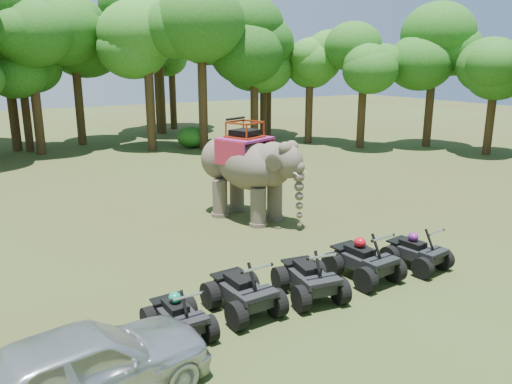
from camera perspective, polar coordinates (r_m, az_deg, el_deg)
ground at (r=14.50m, az=2.46°, el=-8.33°), size 110.00×110.00×0.00m
elephant at (r=18.22m, az=-1.05°, el=2.58°), size 3.32×4.77×3.68m
parked_car at (r=9.25m, az=-19.10°, el=-18.42°), size 4.62×2.46×1.50m
atv_0 at (r=10.91m, az=-8.91°, el=-13.27°), size 1.20×1.62×1.18m
atv_1 at (r=11.70m, az=-1.51°, el=-10.58°), size 1.41×1.88×1.35m
atv_2 at (r=12.46m, az=6.17°, el=-9.05°), size 1.58×1.99×1.34m
atv_3 at (r=13.70m, az=12.23°, el=-6.98°), size 1.48×1.95×1.38m
atv_4 at (r=14.81m, az=17.92°, el=-5.99°), size 1.42×1.81×1.24m
tree_0 at (r=36.82m, az=-19.78°, el=11.97°), size 6.20×6.20×8.85m
tree_1 at (r=32.95m, az=-12.16°, el=12.75°), size 6.58×6.58×9.40m
tree_2 at (r=33.00m, az=-6.17°, el=13.02°), size 6.61×6.61×9.45m
tree_3 at (r=34.76m, az=-0.19°, el=12.47°), size 6.00×6.00×8.57m
tree_4 at (r=35.80m, az=6.13°, el=11.61°), size 5.27×5.27×7.52m
tree_5 at (r=34.23m, az=12.11°, el=11.26°), size 5.29×5.29×7.56m
tree_6 at (r=35.93m, az=19.39°, el=11.46°), size 5.76×5.76×8.23m
tree_7 at (r=34.14m, az=25.41°, el=9.54°), size 4.76×4.76×6.80m
tree_33 at (r=35.78m, az=-26.41°, el=11.80°), size 6.67×6.67×9.52m
tree_35 at (r=41.63m, az=-11.22°, el=14.19°), size 7.64×7.64×10.91m
tree_36 at (r=33.82m, az=-24.07°, el=11.57°), size 6.34×6.34×9.06m
tree_40 at (r=40.77m, az=-10.97°, el=14.15°), size 7.60×7.60×10.85m
tree_41 at (r=39.29m, az=1.38°, el=12.28°), size 5.57×5.57×7.95m
tree_42 at (r=35.28m, az=-24.97°, el=9.90°), size 4.92×4.92×7.03m
tree_44 at (r=43.48m, az=-9.59°, el=12.86°), size 6.13×6.13×8.76m
tree_45 at (r=36.81m, az=0.88°, el=11.68°), size 5.17×5.17×7.39m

